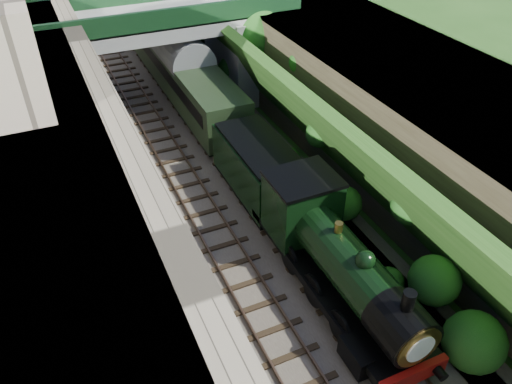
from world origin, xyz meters
TOP-DOWN VIEW (x-y plane):
  - trackbed at (0.00, 20.00)m, footprint 10.00×90.00m
  - retaining_wall at (-5.50, 20.00)m, footprint 1.00×90.00m
  - street_plateau_left at (-9.00, 20.00)m, footprint 6.00×90.00m
  - street_plateau_right at (9.50, 20.00)m, footprint 8.00×90.00m
  - embankment_slope at (4.94, 19.91)m, footprint 4.22×90.68m
  - track_left at (-2.00, 20.00)m, footprint 2.50×90.00m
  - track_right at (1.20, 20.00)m, footprint 2.50×90.00m
  - road_bridge at (0.94, 24.00)m, footprint 16.00×6.40m
  - tree at (5.91, 21.91)m, footprint 3.60×3.80m
  - locomotive at (1.20, 4.14)m, footprint 3.10×10.22m
  - tender at (1.20, 11.50)m, footprint 2.70×6.00m
  - coach_front at (1.20, 24.10)m, footprint 2.90×18.00m
  - coach_middle at (1.20, 42.90)m, footprint 2.90×18.00m

SIDE VIEW (x-z plane):
  - trackbed at x=0.00m, z-range 0.00..0.20m
  - track_left at x=-2.00m, z-range 0.15..0.35m
  - track_right at x=1.20m, z-range 0.15..0.35m
  - tender at x=1.20m, z-range 0.09..3.14m
  - locomotive at x=1.20m, z-range -0.02..3.81m
  - coach_front at x=1.20m, z-range 0.20..3.90m
  - coach_middle at x=1.20m, z-range 0.20..3.90m
  - embankment_slope at x=4.94m, z-range -0.51..5.85m
  - street_plateau_right at x=9.50m, z-range 0.00..6.25m
  - retaining_wall at x=-5.50m, z-range 0.00..7.00m
  - street_plateau_left at x=-9.00m, z-range 0.00..7.00m
  - road_bridge at x=0.94m, z-range 0.45..7.70m
  - tree at x=5.91m, z-range 1.35..7.95m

